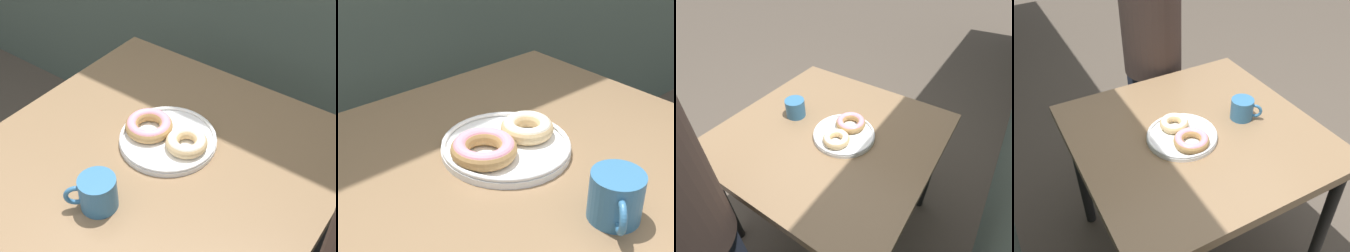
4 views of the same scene
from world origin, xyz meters
The scene contains 3 objects.
dining_table centered at (0.00, 0.32, 0.65)m, with size 0.92×0.93×0.73m.
donut_plate centered at (-0.02, 0.39, 0.75)m, with size 0.28×0.27×0.05m.
coffee_mug centered at (-0.01, 0.11, 0.77)m, with size 0.11×0.11×0.09m.
Camera 2 is at (-0.56, -0.24, 1.26)m, focal length 50.00 mm.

